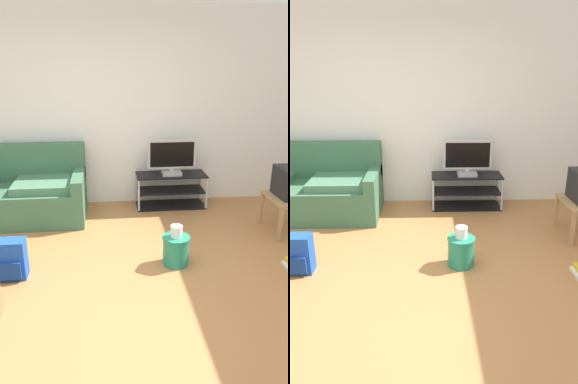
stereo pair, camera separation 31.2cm
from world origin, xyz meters
TOP-DOWN VIEW (x-y plane):
  - ground_plane at (0.00, 0.00)m, footprint 9.00×9.80m
  - wall_back at (0.00, 2.45)m, footprint 9.00×0.10m
  - couch at (-1.35, 1.95)m, footprint 2.05×0.92m
  - tv_stand at (0.87, 2.14)m, footprint 0.98×0.41m
  - flat_tv at (0.87, 2.12)m, footprint 0.66×0.22m
  - backpack at (-0.95, 0.44)m, footprint 0.27×0.25m
  - cleaning_bucket at (0.64, 0.53)m, footprint 0.28×0.28m

SIDE VIEW (x-z plane):
  - ground_plane at x=0.00m, z-range -0.02..0.00m
  - cleaning_bucket at x=0.64m, z-range -0.03..0.39m
  - backpack at x=-0.95m, z-range 0.00..0.38m
  - tv_stand at x=0.87m, z-range 0.00..0.47m
  - couch at x=-1.35m, z-range -0.13..0.79m
  - flat_tv at x=0.87m, z-range 0.47..0.96m
  - wall_back at x=0.00m, z-range 0.00..2.70m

